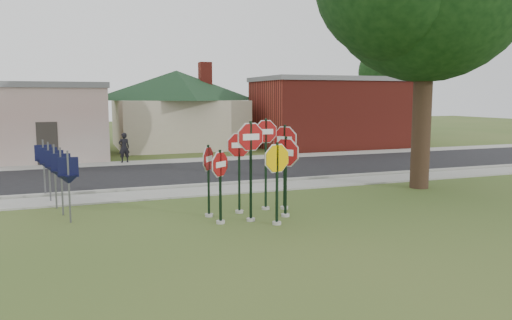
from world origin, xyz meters
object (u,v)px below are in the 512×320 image
object	(u,v)px
stop_sign_center	(251,156)
stop_sign_left	(220,178)
stop_sign_yellow	(277,172)
pedestrian	(124,148)

from	to	relation	value
stop_sign_center	stop_sign_left	xyz separation A→B (m)	(-0.87, 0.03, -0.58)
stop_sign_center	stop_sign_yellow	xyz separation A→B (m)	(0.53, -0.61, -0.41)
stop_sign_center	pedestrian	xyz separation A→B (m)	(-2.06, 13.59, -1.01)
stop_sign_yellow	stop_sign_left	size ratio (longest dim) A/B	1.11
stop_sign_center	stop_sign_yellow	world-z (taller)	stop_sign_center
stop_sign_yellow	stop_sign_center	bearing A→B (deg)	130.91
stop_sign_yellow	stop_sign_left	world-z (taller)	stop_sign_yellow
stop_sign_center	stop_sign_left	size ratio (longest dim) A/B	1.37
stop_sign_yellow	pedestrian	world-z (taller)	stop_sign_yellow
stop_sign_left	stop_sign_yellow	bearing A→B (deg)	-24.61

